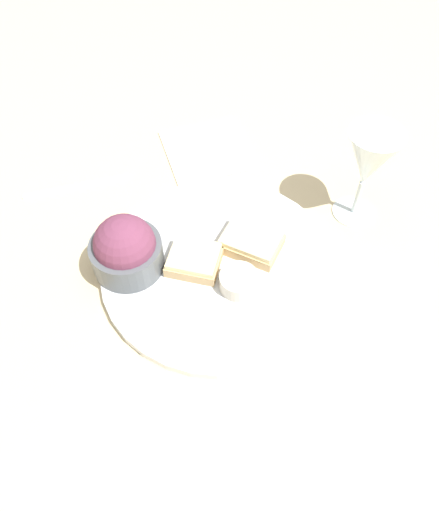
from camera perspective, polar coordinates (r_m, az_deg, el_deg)
ground_plane at (r=0.76m, az=-0.00°, el=-1.54°), size 4.00×4.00×0.00m
dinner_plate at (r=0.76m, az=-0.00°, el=-1.23°), size 0.36×0.36×0.01m
salad_bowl at (r=0.73m, az=-10.66°, el=0.77°), size 0.11×0.11×0.09m
sauce_ramekin at (r=0.72m, az=2.22°, el=-2.85°), size 0.06×0.06×0.03m
cheese_toast_near at (r=0.76m, az=3.62°, el=1.60°), size 0.10×0.08×0.03m
cheese_toast_far at (r=0.74m, az=-2.91°, el=-0.42°), size 0.08×0.07×0.03m
wine_glass at (r=0.79m, az=16.71°, el=10.30°), size 0.08×0.08×0.16m
napkin at (r=0.94m, az=-1.46°, el=12.10°), size 0.20×0.20×0.01m
fork at (r=0.91m, az=-16.03°, el=7.73°), size 0.16×0.09×0.01m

